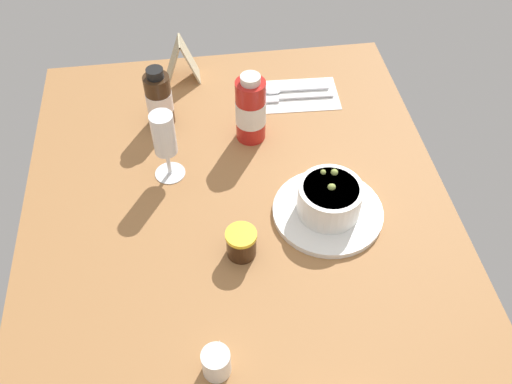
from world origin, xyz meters
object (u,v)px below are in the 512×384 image
Objects in this scene: cutlery_setting at (297,94)px; sauce_bottle_red at (251,110)px; creamer_jug at (216,362)px; porridge_bowl at (329,202)px; wine_glass at (164,138)px; sauce_bottle_brown at (159,99)px; menu_card at (181,60)px; jam_jar at (241,243)px.

sauce_bottle_red is at bearing 134.68° from cutlery_setting.
cutlery_setting is 69.22cm from creamer_jug.
creamer_jug is at bearing 139.83° from porridge_bowl.
creamer_jug is at bearing 166.84° from sauce_bottle_red.
porridge_bowl is 26.79cm from sauce_bottle_red.
creamer_jug is (-28.44, 24.01, -0.79)cm from porridge_bowl.
porridge_bowl is 36.30cm from cutlery_setting.
sauce_bottle_brown is (16.36, 1.09, -3.62)cm from wine_glass.
menu_card is (31.66, -4.36, -4.69)cm from wine_glass.
creamer_jug is 0.35× the size of sauce_bottle_red.
jam_jar is 54.04cm from menu_card.
wine_glass is at bearing -176.19° from sauce_bottle_brown.
jam_jar reaches higher than cutlery_setting.
jam_jar is 0.36× the size of sauce_bottle_red.
menu_card is at bearing -7.84° from wine_glass.
porridge_bowl reaches higher than jam_jar.
sauce_bottle_red is at bearing -13.16° from creamer_jug.
jam_jar is at bearing -171.60° from menu_card.
wine_glass is 0.97× the size of sauce_bottle_red.
sauce_bottle_brown is 0.88× the size of sauce_bottle_red.
wine_glass is at bearing 29.38° from jam_jar.
sauce_bottle_brown is at bearing 3.81° from wine_glass.
jam_jar is (-21.75, -12.24, -7.11)cm from wine_glass.
sauce_bottle_brown is 1.32× the size of menu_card.
sauce_bottle_brown reaches higher than porridge_bowl.
creamer_jug reaches higher than cutlery_setting.
menu_card reaches higher than cutlery_setting.
jam_jar is at bearing 111.55° from porridge_bowl.
creamer_jug is 74.97cm from menu_card.
cutlery_setting is at bearing -45.32° from sauce_bottle_red.
cutlery_setting is 1.34× the size of sauce_bottle_brown.
porridge_bowl is 3.69× the size of jam_jar.
jam_jar is 31.50cm from sauce_bottle_red.
menu_card reaches higher than porridge_bowl.
porridge_bowl is 18.90cm from jam_jar.
wine_glass reaches higher than jam_jar.
creamer_jug is at bearing 163.33° from jam_jar.
wine_glass is 2.71× the size of jam_jar.
wine_glass is at bearing 7.64° from creamer_jug.
jam_jar is (-43.09, 18.34, 2.67)cm from cutlery_setting.
sauce_bottle_brown is (31.17, 30.90, 2.97)cm from porridge_bowl.
creamer_jug is 53.76cm from sauce_bottle_red.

